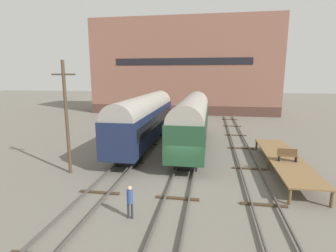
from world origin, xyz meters
TOP-DOWN VIEW (x-y plane):
  - ground_plane at (0.00, 0.00)m, footprint 200.00×200.00m
  - track_left at (-4.98, 0.00)m, footprint 2.60×60.00m
  - track_middle at (0.00, 0.00)m, footprint 2.60×60.00m
  - track_right at (4.98, 0.00)m, footprint 2.60×60.00m
  - train_car_navy at (-4.98, 8.74)m, footprint 2.93×17.56m
  - train_car_green at (0.00, 8.46)m, footprint 3.00×17.00m
  - station_platform at (7.56, 3.16)m, footprint 2.54×11.80m
  - bench at (7.54, 2.30)m, footprint 1.40×0.40m
  - person_worker at (-2.16, -5.52)m, footprint 0.32×0.32m
  - utility_pole at (-8.65, 0.02)m, footprint 1.80×0.24m
  - warehouse_building at (-3.58, 36.05)m, footprint 35.51×10.40m

SIDE VIEW (x-z plane):
  - ground_plane at x=0.00m, z-range 0.00..0.00m
  - track_left at x=-4.98m, z-range 0.01..0.27m
  - track_middle at x=0.00m, z-range 0.01..0.27m
  - track_right at x=4.98m, z-range 0.01..0.27m
  - station_platform at x=7.56m, z-range 0.44..1.51m
  - person_worker at x=-2.16m, z-range 0.19..1.98m
  - bench at x=7.54m, z-range 1.10..2.01m
  - train_car_green at x=0.00m, z-range 0.37..5.68m
  - train_car_navy at x=-4.98m, z-range 0.38..5.71m
  - utility_pole at x=-8.65m, z-range 0.16..8.57m
  - warehouse_building at x=-3.58m, z-range 0.00..17.86m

